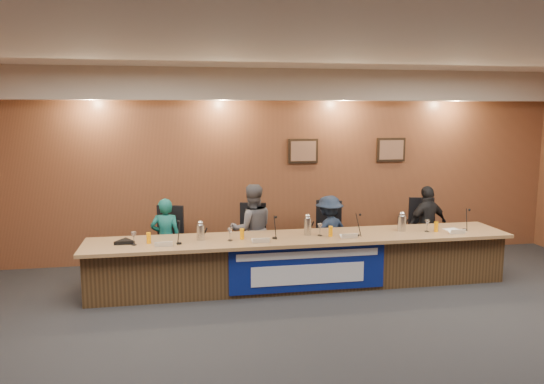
{
  "coord_description": "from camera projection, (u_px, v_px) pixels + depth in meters",
  "views": [
    {
      "loc": [
        -1.77,
        -4.87,
        2.54
      ],
      "look_at": [
        -0.37,
        2.73,
        1.35
      ],
      "focal_mm": 35.0,
      "sensor_mm": 36.0,
      "label": 1
    }
  ],
  "objects": [
    {
      "name": "carafe_mid",
      "position": [
        308.0,
        226.0,
        7.67
      ],
      "size": [
        0.11,
        0.11,
        0.25
      ],
      "primitive_type": "cylinder",
      "color": "silver",
      "rests_on": "dais_top"
    },
    {
      "name": "banner_text_upper",
      "position": [
        309.0,
        255.0,
        7.27
      ],
      "size": [
        2.0,
        0.01,
        0.1
      ],
      "primitive_type": "cube",
      "color": "silver",
      "rests_on": "banner"
    },
    {
      "name": "water_glass_a",
      "position": [
        134.0,
        239.0,
        7.09
      ],
      "size": [
        0.08,
        0.08,
        0.18
      ],
      "primitive_type": "cylinder",
      "color": "silver",
      "rests_on": "dais_top"
    },
    {
      "name": "microphone_a",
      "position": [
        179.0,
        243.0,
        7.16
      ],
      "size": [
        0.07,
        0.07,
        0.02
      ],
      "primitive_type": "cylinder",
      "color": "black",
      "rests_on": "dais_top"
    },
    {
      "name": "office_chair_b",
      "position": [
        251.0,
        242.0,
        8.36
      ],
      "size": [
        0.6,
        0.6,
        0.08
      ],
      "primitive_type": "cube",
      "rotation": [
        0.0,
        0.0,
        -0.29
      ],
      "color": "black",
      "rests_on": "floor"
    },
    {
      "name": "panelist_a",
      "position": [
        166.0,
        239.0,
        8.01
      ],
      "size": [
        0.48,
        0.35,
        1.24
      ],
      "primitive_type": "imported",
      "rotation": [
        0.0,
        0.0,
        3.03
      ],
      "color": "#125954",
      "rests_on": "floor"
    },
    {
      "name": "banner",
      "position": [
        308.0,
        268.0,
        7.31
      ],
      "size": [
        2.2,
        0.02,
        0.65
      ],
      "primitive_type": "cube",
      "color": "navy",
      "rests_on": "dais_body"
    },
    {
      "name": "office_chair_a",
      "position": [
        166.0,
        246.0,
        8.12
      ],
      "size": [
        0.61,
        0.61,
        0.08
      ],
      "primitive_type": "cube",
      "rotation": [
        0.0,
        0.0,
        -0.34
      ],
      "color": "black",
      "rests_on": "floor"
    },
    {
      "name": "office_chair_c",
      "position": [
        327.0,
        239.0,
        8.58
      ],
      "size": [
        0.63,
        0.63,
        0.08
      ],
      "primitive_type": "cube",
      "rotation": [
        0.0,
        0.0,
        -0.39
      ],
      "color": "black",
      "rests_on": "floor"
    },
    {
      "name": "panelist_c",
      "position": [
        329.0,
        233.0,
        8.47
      ],
      "size": [
        0.89,
        0.71,
        1.2
      ],
      "primitive_type": "imported",
      "rotation": [
        0.0,
        0.0,
        3.53
      ],
      "color": "#18243A",
      "rests_on": "floor"
    },
    {
      "name": "carafe_left",
      "position": [
        201.0,
        232.0,
        7.37
      ],
      "size": [
        0.11,
        0.11,
        0.22
      ],
      "primitive_type": "cylinder",
      "color": "silver",
      "rests_on": "dais_top"
    },
    {
      "name": "wall_photo_right",
      "position": [
        391.0,
        150.0,
        9.37
      ],
      "size": [
        0.52,
        0.04,
        0.42
      ],
      "primitive_type": "cube",
      "color": "black",
      "rests_on": "wall_back"
    },
    {
      "name": "office_chair_d",
      "position": [
        424.0,
        235.0,
        8.88
      ],
      "size": [
        0.56,
        0.56,
        0.08
      ],
      "primitive_type": "cube",
      "rotation": [
        0.0,
        0.0,
        -0.18
      ],
      "color": "black",
      "rests_on": "floor"
    },
    {
      "name": "soffit",
      "position": [
        283.0,
        85.0,
        8.64
      ],
      "size": [
        10.0,
        0.5,
        0.5
      ],
      "primitive_type": "cube",
      "color": "beige",
      "rests_on": "wall_back"
    },
    {
      "name": "juice_glass_a",
      "position": [
        149.0,
        238.0,
        7.19
      ],
      "size": [
        0.06,
        0.06,
        0.15
      ],
      "primitive_type": "cylinder",
      "color": "#FF9A03",
      "rests_on": "dais_top"
    },
    {
      "name": "ceiling",
      "position": [
        364.0,
        39.0,
        4.95
      ],
      "size": [
        10.0,
        8.0,
        0.04
      ],
      "primitive_type": "cube",
      "color": "silver",
      "rests_on": "wall_back"
    },
    {
      "name": "nameplate_d",
      "position": [
        458.0,
        231.0,
        7.73
      ],
      "size": [
        0.24,
        0.08,
        0.1
      ],
      "primitive_type": "cube",
      "rotation": [
        0.31,
        0.0,
        0.0
      ],
      "color": "white",
      "rests_on": "dais_top"
    },
    {
      "name": "panelist_b",
      "position": [
        252.0,
        229.0,
        8.23
      ],
      "size": [
        0.72,
        0.58,
        1.42
      ],
      "primitive_type": "imported",
      "rotation": [
        0.0,
        0.0,
        3.2
      ],
      "color": "#535258",
      "rests_on": "floor"
    },
    {
      "name": "nameplate_c",
      "position": [
        350.0,
        235.0,
        7.47
      ],
      "size": [
        0.24,
        0.08,
        0.1
      ],
      "primitive_type": "cube",
      "rotation": [
        0.31,
        0.0,
        0.0
      ],
      "color": "white",
      "rests_on": "dais_top"
    },
    {
      "name": "nameplate_a",
      "position": [
        164.0,
        244.0,
        7.01
      ],
      "size": [
        0.24,
        0.08,
        0.1
      ],
      "primitive_type": "cube",
      "rotation": [
        0.31,
        0.0,
        0.0
      ],
      "color": "white",
      "rests_on": "dais_top"
    },
    {
      "name": "speakerphone",
      "position": [
        125.0,
        242.0,
        7.19
      ],
      "size": [
        0.32,
        0.32,
        0.05
      ],
      "primitive_type": "cylinder",
      "color": "black",
      "rests_on": "dais_top"
    },
    {
      "name": "water_glass_c",
      "position": [
        320.0,
        230.0,
        7.62
      ],
      "size": [
        0.08,
        0.08,
        0.18
      ],
      "primitive_type": "cylinder",
      "color": "silver",
      "rests_on": "dais_top"
    },
    {
      "name": "juice_glass_b",
      "position": [
        242.0,
        234.0,
        7.42
      ],
      "size": [
        0.06,
        0.06,
        0.15
      ],
      "primitive_type": "cylinder",
      "color": "#FF9A03",
      "rests_on": "dais_top"
    },
    {
      "name": "juice_glass_c",
      "position": [
        331.0,
        231.0,
        7.59
      ],
      "size": [
        0.06,
        0.06,
        0.15
      ],
      "primitive_type": "cylinder",
      "color": "#FF9A03",
      "rests_on": "dais_top"
    },
    {
      "name": "juice_glass_d",
      "position": [
        436.0,
        227.0,
        7.89
      ],
      "size": [
        0.06,
        0.06,
        0.15
      ],
      "primitive_type": "cylinder",
      "color": "#FF9A03",
      "rests_on": "dais_top"
    },
    {
      "name": "microphone_d",
      "position": [
        465.0,
        230.0,
        7.99
      ],
      "size": [
        0.07,
        0.07,
        0.02
      ],
      "primitive_type": "cylinder",
      "color": "black",
      "rests_on": "dais_top"
    },
    {
      "name": "banner_text_lower",
      "position": [
        308.0,
        274.0,
        7.31
      ],
      "size": [
        1.6,
        0.01,
        0.28
      ],
      "primitive_type": "cube",
      "color": "silver",
      "rests_on": "banner"
    },
    {
      "name": "microphone_c",
      "position": [
        357.0,
        235.0,
        7.64
      ],
      "size": [
        0.07,
        0.07,
        0.02
      ],
      "primitive_type": "cylinder",
      "color": "black",
      "rests_on": "dais_top"
    },
    {
      "name": "panelist_d",
      "position": [
        427.0,
        225.0,
        8.76
      ],
      "size": [
        0.83,
        0.5,
        1.32
      ],
      "primitive_type": "imported",
      "rotation": [
        0.0,
        0.0,
        3.39
      ],
      "color": "black",
      "rests_on": "floor"
    },
    {
      "name": "microphone_b",
      "position": [
        275.0,
        238.0,
        7.47
      ],
      "size": [
        0.07,
        0.07,
        0.02
      ],
      "primitive_type": "cylinder",
      "color": "black",
      "rests_on": "dais_top"
    },
    {
      "name": "wall_back",
      "position": [
        280.0,
        166.0,
        9.08
      ],
      "size": [
        10.0,
        0.04,
        3.2
      ],
      "primitive_type": "cube",
      "color": "brown",
      "rests_on": "floor"
    },
    {
      "name": "water_glass_d",
      "position": [
        427.0,
        226.0,
        7.87
      ],
      "size": [
        0.08,
        0.08,
        0.18
      ],
      "primitive_type": "cylinder",
      "color": "silver",
      "rests_on": "dais_top"
    },
    {
      "name": "floor",
      "position": [
        355.0,
        360.0,
        5.44
      ],
      "size": [
        10.0,
        10.0,
        0.0
      ],
      "primitive_type": "plane",
      "color": "black",
      "rests_on": "ground"
    },
    {
      "name": "nameplate_b",
      "position": [
        261.0,
        240.0,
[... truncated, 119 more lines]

